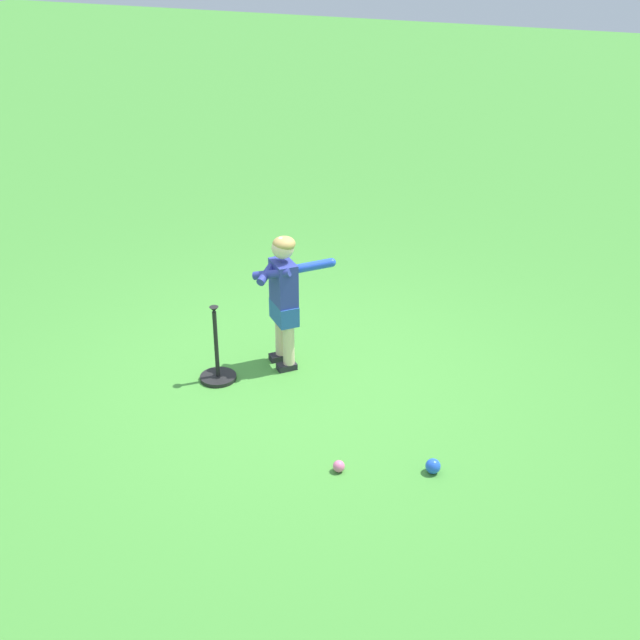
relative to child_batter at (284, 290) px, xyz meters
The scene contains 5 objects.
ground_plane 0.70m from the child_batter, 50.64° to the left, with size 40.00×40.00×0.00m, color #479338.
child_batter is the anchor object (origin of this frame).
play_ball_near_batter 1.57m from the child_batter, 38.30° to the left, with size 0.08×0.08×0.08m, color pink.
play_ball_midfield 1.83m from the child_batter, 57.96° to the left, with size 0.10×0.10×0.10m, color blue.
batting_tee 0.78m from the child_batter, 43.12° to the right, with size 0.28×0.28×0.62m.
Camera 1 is at (5.11, 2.28, 3.35)m, focal length 47.27 mm.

